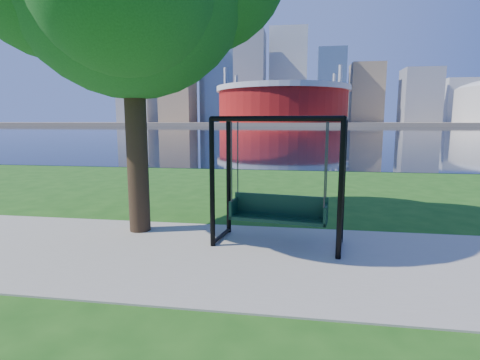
# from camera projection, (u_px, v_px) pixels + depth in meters

# --- Properties ---
(ground) EXTENTS (900.00, 900.00, 0.00)m
(ground) POSITION_uv_depth(u_px,v_px,m) (246.00, 249.00, 7.26)
(ground) COLOR #1E5114
(ground) RESTS_ON ground
(path) EXTENTS (120.00, 4.00, 0.03)m
(path) POSITION_uv_depth(u_px,v_px,m) (242.00, 257.00, 6.77)
(path) COLOR #9E937F
(path) RESTS_ON ground
(river) EXTENTS (900.00, 180.00, 0.02)m
(river) POSITION_uv_depth(u_px,v_px,m) (296.00, 130.00, 106.81)
(river) COLOR black
(river) RESTS_ON ground
(far_bank) EXTENTS (900.00, 228.00, 2.00)m
(far_bank) POSITION_uv_depth(u_px,v_px,m) (298.00, 124.00, 305.76)
(far_bank) COLOR #937F60
(far_bank) RESTS_ON ground
(stadium) EXTENTS (83.00, 83.00, 32.00)m
(stadium) POSITION_uv_depth(u_px,v_px,m) (283.00, 103.00, 235.97)
(stadium) COLOR maroon
(stadium) RESTS_ON far_bank
(skyline) EXTENTS (392.00, 66.00, 96.50)m
(skyline) POSITION_uv_depth(u_px,v_px,m) (294.00, 82.00, 314.12)
(skyline) COLOR gray
(skyline) RESTS_ON far_bank
(swing) EXTENTS (2.61, 1.41, 2.54)m
(swing) POSITION_uv_depth(u_px,v_px,m) (279.00, 184.00, 7.30)
(swing) COLOR black
(swing) RESTS_ON ground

